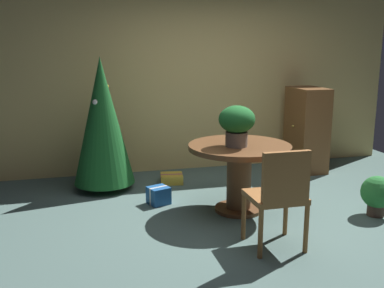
{
  "coord_description": "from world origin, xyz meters",
  "views": [
    {
      "loc": [
        -1.75,
        -4.14,
        1.81
      ],
      "look_at": [
        -0.66,
        0.08,
        0.85
      ],
      "focal_mm": 41.92,
      "sensor_mm": 36.0,
      "label": 1
    }
  ],
  "objects_px": {
    "round_dining_table": "(239,164)",
    "wooden_chair_near": "(279,193)",
    "gift_box_gold": "(172,178)",
    "flower_vase": "(237,122)",
    "gift_box_blue": "(159,195)",
    "holiday_tree": "(102,121)",
    "wooden_cabinet": "(306,129)",
    "potted_plant": "(377,194)"
  },
  "relations": [
    {
      "from": "flower_vase",
      "to": "gift_box_blue",
      "type": "bearing_deg",
      "value": 146.03
    },
    {
      "from": "wooden_chair_near",
      "to": "potted_plant",
      "type": "distance_m",
      "value": 1.51
    },
    {
      "from": "gift_box_blue",
      "to": "holiday_tree",
      "type": "bearing_deg",
      "value": 128.06
    },
    {
      "from": "round_dining_table",
      "to": "wooden_chair_near",
      "type": "relative_size",
      "value": 1.19
    },
    {
      "from": "gift_box_gold",
      "to": "gift_box_blue",
      "type": "distance_m",
      "value": 0.83
    },
    {
      "from": "flower_vase",
      "to": "potted_plant",
      "type": "xyz_separation_m",
      "value": [
        1.46,
        -0.44,
        -0.77
      ]
    },
    {
      "from": "gift_box_gold",
      "to": "round_dining_table",
      "type": "bearing_deg",
      "value": -67.26
    },
    {
      "from": "gift_box_gold",
      "to": "holiday_tree",
      "type": "bearing_deg",
      "value": -177.49
    },
    {
      "from": "holiday_tree",
      "to": "flower_vase",
      "type": "bearing_deg",
      "value": -42.98
    },
    {
      "from": "flower_vase",
      "to": "wooden_chair_near",
      "type": "bearing_deg",
      "value": -86.14
    },
    {
      "from": "gift_box_blue",
      "to": "flower_vase",
      "type": "bearing_deg",
      "value": -33.97
    },
    {
      "from": "gift_box_gold",
      "to": "potted_plant",
      "type": "xyz_separation_m",
      "value": [
        1.9,
        -1.72,
        0.19
      ]
    },
    {
      "from": "round_dining_table",
      "to": "gift_box_blue",
      "type": "xyz_separation_m",
      "value": [
        -0.82,
        0.44,
        -0.43
      ]
    },
    {
      "from": "flower_vase",
      "to": "gift_box_blue",
      "type": "relative_size",
      "value": 1.54
    },
    {
      "from": "round_dining_table",
      "to": "potted_plant",
      "type": "xyz_separation_m",
      "value": [
        1.39,
        -0.51,
        -0.29
      ]
    },
    {
      "from": "flower_vase",
      "to": "holiday_tree",
      "type": "relative_size",
      "value": 0.26
    },
    {
      "from": "gift_box_gold",
      "to": "potted_plant",
      "type": "height_order",
      "value": "potted_plant"
    },
    {
      "from": "wooden_cabinet",
      "to": "potted_plant",
      "type": "bearing_deg",
      "value": -94.37
    },
    {
      "from": "gift_box_gold",
      "to": "wooden_chair_near",
      "type": "bearing_deg",
      "value": -77.11
    },
    {
      "from": "round_dining_table",
      "to": "gift_box_gold",
      "type": "xyz_separation_m",
      "value": [
        -0.51,
        1.21,
        -0.48
      ]
    },
    {
      "from": "holiday_tree",
      "to": "round_dining_table",
      "type": "bearing_deg",
      "value": -40.03
    },
    {
      "from": "holiday_tree",
      "to": "gift_box_gold",
      "type": "relative_size",
      "value": 5.05
    },
    {
      "from": "wooden_chair_near",
      "to": "flower_vase",
      "type": "bearing_deg",
      "value": 93.86
    },
    {
      "from": "round_dining_table",
      "to": "potted_plant",
      "type": "distance_m",
      "value": 1.51
    },
    {
      "from": "holiday_tree",
      "to": "potted_plant",
      "type": "bearing_deg",
      "value": -31.08
    },
    {
      "from": "wooden_chair_near",
      "to": "round_dining_table",
      "type": "bearing_deg",
      "value": 90.0
    },
    {
      "from": "flower_vase",
      "to": "holiday_tree",
      "type": "xyz_separation_m",
      "value": [
        -1.33,
        1.24,
        -0.13
      ]
    },
    {
      "from": "round_dining_table",
      "to": "wooden_chair_near",
      "type": "xyz_separation_m",
      "value": [
        0.0,
        -1.0,
        0.0
      ]
    },
    {
      "from": "flower_vase",
      "to": "potted_plant",
      "type": "height_order",
      "value": "flower_vase"
    },
    {
      "from": "holiday_tree",
      "to": "gift_box_gold",
      "type": "bearing_deg",
      "value": 2.51
    },
    {
      "from": "gift_box_gold",
      "to": "gift_box_blue",
      "type": "height_order",
      "value": "gift_box_blue"
    },
    {
      "from": "round_dining_table",
      "to": "gift_box_gold",
      "type": "relative_size",
      "value": 3.37
    },
    {
      "from": "wooden_chair_near",
      "to": "holiday_tree",
      "type": "distance_m",
      "value": 2.6
    },
    {
      "from": "round_dining_table",
      "to": "gift_box_gold",
      "type": "distance_m",
      "value": 1.39
    },
    {
      "from": "holiday_tree",
      "to": "wooden_cabinet",
      "type": "distance_m",
      "value": 2.94
    },
    {
      "from": "round_dining_table",
      "to": "wooden_cabinet",
      "type": "relative_size",
      "value": 0.92
    },
    {
      "from": "holiday_tree",
      "to": "gift_box_blue",
      "type": "bearing_deg",
      "value": -51.94
    },
    {
      "from": "flower_vase",
      "to": "wooden_chair_near",
      "type": "relative_size",
      "value": 0.46
    },
    {
      "from": "wooden_chair_near",
      "to": "gift_box_blue",
      "type": "bearing_deg",
      "value": 119.62
    },
    {
      "from": "flower_vase",
      "to": "holiday_tree",
      "type": "bearing_deg",
      "value": 137.02
    },
    {
      "from": "gift_box_blue",
      "to": "wooden_cabinet",
      "type": "bearing_deg",
      "value": 20.77
    },
    {
      "from": "round_dining_table",
      "to": "holiday_tree",
      "type": "relative_size",
      "value": 0.67
    }
  ]
}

